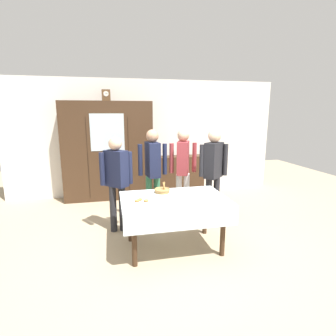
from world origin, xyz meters
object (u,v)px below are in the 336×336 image
at_px(spoon_mid_left, 192,190).
at_px(person_beside_shelf, 183,164).
at_px(book_stack, 180,155).
at_px(pastry_plate, 141,202).
at_px(wall_cabinet, 108,151).
at_px(bookshelf_low, 180,175).
at_px(tea_cup_front_edge, 171,201).
at_px(tea_cup_center, 220,200).
at_px(tea_cup_far_right, 204,197).
at_px(bread_basket, 162,190).
at_px(tea_cup_back_edge, 201,190).
at_px(person_behind_table_left, 153,166).
at_px(person_near_right_end, 213,167).
at_px(person_behind_table_right, 116,176).
at_px(mantel_clock, 106,95).
at_px(dining_table, 175,206).
at_px(spoon_far_left, 188,199).

distance_m(spoon_mid_left, person_beside_shelf, 0.92).
height_order(book_stack, pastry_plate, book_stack).
distance_m(wall_cabinet, bookshelf_low, 1.81).
xyz_separation_m(tea_cup_front_edge, tea_cup_center, (0.64, -0.11, 0.00)).
relative_size(book_stack, pastry_plate, 0.82).
xyz_separation_m(tea_cup_far_right, bread_basket, (-0.52, 0.41, 0.01)).
relative_size(tea_cup_front_edge, tea_cup_back_edge, 1.00).
xyz_separation_m(book_stack, person_behind_table_left, (-0.92, -1.50, 0.07)).
xyz_separation_m(bread_basket, person_near_right_end, (1.01, 0.49, 0.22)).
bearing_deg(tea_cup_back_edge, tea_cup_center, -80.79).
relative_size(person_behind_table_right, person_beside_shelf, 0.95).
xyz_separation_m(mantel_clock, book_stack, (1.68, 0.05, -1.37)).
bearing_deg(tea_cup_back_edge, person_behind_table_left, 123.50).
relative_size(dining_table, person_behind_table_left, 0.90).
bearing_deg(tea_cup_far_right, tea_cup_center, -52.05).
bearing_deg(spoon_mid_left, dining_table, -135.59).
bearing_deg(person_behind_table_left, tea_cup_center, -64.45).
bearing_deg(tea_cup_center, person_beside_shelf, 93.39).
bearing_deg(tea_cup_back_edge, person_beside_shelf, 90.31).
bearing_deg(person_near_right_end, tea_cup_back_edge, -126.63).
relative_size(tea_cup_far_right, spoon_far_left, 1.09).
xyz_separation_m(bookshelf_low, spoon_far_left, (-0.61, -2.72, 0.31)).
relative_size(tea_cup_far_right, person_behind_table_left, 0.08).
distance_m(wall_cabinet, spoon_far_left, 2.90).
relative_size(bookshelf_low, tea_cup_center, 8.60).
xyz_separation_m(book_stack, spoon_far_left, (-0.61, -2.72, -0.18)).
distance_m(bookshelf_low, pastry_plate, 3.00).
bearing_deg(spoon_far_left, bread_basket, 125.83).
distance_m(mantel_clock, bookshelf_low, 2.50).
relative_size(dining_table, spoon_far_left, 12.48).
height_order(spoon_mid_left, person_beside_shelf, person_beside_shelf).
relative_size(dining_table, mantel_clock, 6.19).
xyz_separation_m(pastry_plate, spoon_far_left, (0.65, -0.02, -0.01)).
height_order(bread_basket, person_behind_table_right, person_behind_table_right).
distance_m(tea_cup_far_right, spoon_mid_left, 0.45).
distance_m(mantel_clock, tea_cup_center, 3.55).
bearing_deg(person_near_right_end, bookshelf_low, 93.34).
height_order(bookshelf_low, person_behind_table_right, person_behind_table_right).
relative_size(person_near_right_end, person_behind_table_right, 1.06).
bearing_deg(person_beside_shelf, wall_cabinet, 135.31).
bearing_deg(person_near_right_end, pastry_plate, -147.37).
bearing_deg(tea_cup_front_edge, tea_cup_center, -10.03).
xyz_separation_m(wall_cabinet, person_beside_shelf, (1.36, -1.35, -0.09)).
bearing_deg(wall_cabinet, spoon_mid_left, -60.40).
bearing_deg(bookshelf_low, person_near_right_end, -86.66).
relative_size(tea_cup_front_edge, pastry_plate, 0.46).
height_order(bread_basket, person_beside_shelf, person_beside_shelf).
height_order(spoon_mid_left, person_behind_table_right, person_behind_table_right).
xyz_separation_m(wall_cabinet, person_behind_table_left, (0.77, -1.45, -0.08)).
relative_size(spoon_mid_left, person_behind_table_right, 0.08).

